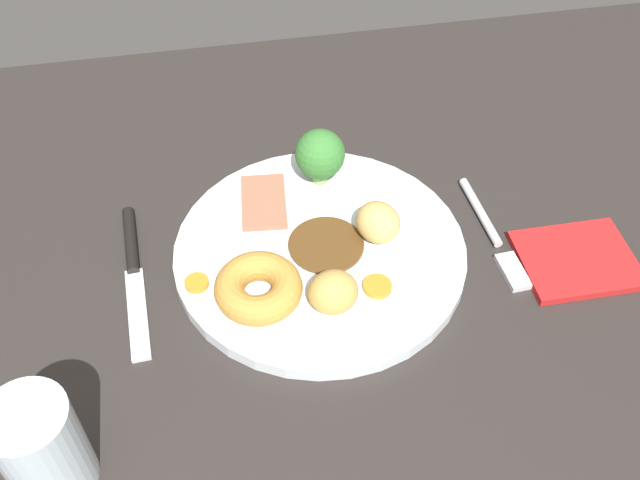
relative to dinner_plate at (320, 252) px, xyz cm
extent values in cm
cube|color=#2B2623|center=(3.99, 2.55, -2.50)|extent=(120.00, 84.00, 3.60)
cylinder|color=white|center=(0.00, 0.00, 0.00)|extent=(28.40, 28.40, 1.40)
cylinder|color=#563819|center=(-0.61, -0.04, 0.85)|extent=(7.40, 7.40, 0.30)
cube|color=#9E664C|center=(4.56, -6.81, 1.10)|extent=(5.15, 7.81, 0.80)
torus|color=#C68938|center=(6.60, 5.09, 2.10)|extent=(8.03, 8.03, 2.79)
ellipsoid|color=tan|center=(0.16, 7.25, 2.67)|extent=(5.10, 4.77, 3.93)
ellipsoid|color=#D8B260|center=(-5.77, -0.37, 2.67)|extent=(5.79, 5.98, 3.94)
cylinder|color=orange|center=(12.08, 2.90, 0.97)|extent=(2.24, 2.24, 0.54)
cylinder|color=orange|center=(-4.24, 6.03, 0.98)|extent=(2.69, 2.69, 0.55)
cylinder|color=#8CB766|center=(-1.76, -9.35, 1.62)|extent=(1.59, 1.59, 1.85)
sphere|color=#387A33|center=(-1.76, -9.35, 4.36)|extent=(5.19, 5.19, 5.19)
cylinder|color=silver|center=(-17.36, -2.66, -0.25)|extent=(1.45, 9.54, 0.90)
cube|color=silver|center=(-17.84, 5.58, -0.40)|extent=(2.26, 4.61, 0.60)
cylinder|color=black|center=(18.22, -5.08, -0.10)|extent=(1.64, 8.55, 1.20)
cube|color=silver|center=(17.75, 3.91, -0.50)|extent=(2.24, 10.57, 0.40)
cylinder|color=silver|center=(24.02, 18.55, 4.03)|extent=(6.19, 6.19, 9.46)
cube|color=red|center=(-24.42, 5.40, -0.30)|extent=(11.07, 9.08, 0.80)
camera|label=1|loc=(8.72, 46.41, 52.86)|focal=40.74mm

